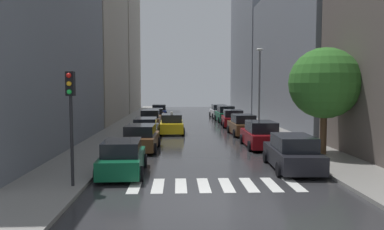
{
  "coord_description": "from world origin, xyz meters",
  "views": [
    {
      "loc": [
        -1.49,
        -11.84,
        3.88
      ],
      "look_at": [
        -0.13,
        21.99,
        1.31
      ],
      "focal_mm": 34.72,
      "sensor_mm": 36.0,
      "label": 1
    }
  ],
  "objects_px": {
    "parked_car_left_fifth": "(156,116)",
    "street_tree_right": "(325,83)",
    "parked_car_left_third": "(146,129)",
    "parked_car_right_nearest": "(292,153)",
    "parked_car_left_nearest": "(122,158)",
    "parked_car_left_sixth": "(159,112)",
    "parked_car_right_sixth": "(219,111)",
    "traffic_light_left_corner": "(71,103)",
    "lamp_post_right": "(259,83)",
    "parked_car_left_fourth": "(150,120)",
    "parked_car_right_fourth": "(233,119)",
    "parked_car_right_third": "(243,125)",
    "parked_car_right_second": "(261,135)",
    "parked_car_left_second": "(141,138)",
    "parked_car_right_fifth": "(225,114)",
    "taxi_midroad": "(172,124)"
  },
  "relations": [
    {
      "from": "parked_car_left_fifth",
      "to": "street_tree_right",
      "type": "bearing_deg",
      "value": -154.12
    },
    {
      "from": "parked_car_left_third",
      "to": "parked_car_right_nearest",
      "type": "distance_m",
      "value": 13.5
    },
    {
      "from": "parked_car_left_nearest",
      "to": "parked_car_left_sixth",
      "type": "distance_m",
      "value": 29.92
    },
    {
      "from": "parked_car_right_sixth",
      "to": "traffic_light_left_corner",
      "type": "bearing_deg",
      "value": 162.42
    },
    {
      "from": "traffic_light_left_corner",
      "to": "lamp_post_right",
      "type": "xyz_separation_m",
      "value": [
        11.0,
        17.56,
        0.9
      ]
    },
    {
      "from": "parked_car_right_nearest",
      "to": "lamp_post_right",
      "type": "bearing_deg",
      "value": -3.64
    },
    {
      "from": "parked_car_left_third",
      "to": "parked_car_left_fourth",
      "type": "relative_size",
      "value": 1.09
    },
    {
      "from": "parked_car_left_fifth",
      "to": "traffic_light_left_corner",
      "type": "height_order",
      "value": "traffic_light_left_corner"
    },
    {
      "from": "lamp_post_right",
      "to": "parked_car_left_sixth",
      "type": "bearing_deg",
      "value": 122.22
    },
    {
      "from": "parked_car_right_sixth",
      "to": "street_tree_right",
      "type": "height_order",
      "value": "street_tree_right"
    },
    {
      "from": "parked_car_left_third",
      "to": "parked_car_left_sixth",
      "type": "distance_m",
      "value": 18.19
    },
    {
      "from": "parked_car_left_sixth",
      "to": "parked_car_right_fourth",
      "type": "distance_m",
      "value": 13.03
    },
    {
      "from": "parked_car_left_fourth",
      "to": "parked_car_right_nearest",
      "type": "height_order",
      "value": "parked_car_left_fourth"
    },
    {
      "from": "parked_car_left_sixth",
      "to": "parked_car_right_sixth",
      "type": "height_order",
      "value": "parked_car_left_sixth"
    },
    {
      "from": "parked_car_left_fifth",
      "to": "parked_car_right_sixth",
      "type": "xyz_separation_m",
      "value": [
        7.59,
        5.77,
        0.06
      ]
    },
    {
      "from": "parked_car_left_sixth",
      "to": "parked_car_left_nearest",
      "type": "bearing_deg",
      "value": 177.52
    },
    {
      "from": "parked_car_right_nearest",
      "to": "parked_car_right_fourth",
      "type": "height_order",
      "value": "parked_car_right_fourth"
    },
    {
      "from": "parked_car_right_third",
      "to": "street_tree_right",
      "type": "height_order",
      "value": "street_tree_right"
    },
    {
      "from": "parked_car_left_third",
      "to": "parked_car_right_second",
      "type": "bearing_deg",
      "value": -121.55
    },
    {
      "from": "lamp_post_right",
      "to": "parked_car_left_fifth",
      "type": "bearing_deg",
      "value": 135.31
    },
    {
      "from": "parked_car_left_second",
      "to": "parked_car_left_sixth",
      "type": "height_order",
      "value": "parked_car_left_sixth"
    },
    {
      "from": "parked_car_left_nearest",
      "to": "parked_car_right_fifth",
      "type": "distance_m",
      "value": 25.78
    },
    {
      "from": "parked_car_right_second",
      "to": "parked_car_left_nearest",
      "type": "bearing_deg",
      "value": 132.99
    },
    {
      "from": "parked_car_right_sixth",
      "to": "parked_car_right_nearest",
      "type": "bearing_deg",
      "value": 178.51
    },
    {
      "from": "parked_car_left_third",
      "to": "parked_car_left_fifth",
      "type": "bearing_deg",
      "value": -0.63
    },
    {
      "from": "parked_car_right_third",
      "to": "taxi_midroad",
      "type": "height_order",
      "value": "taxi_midroad"
    },
    {
      "from": "parked_car_left_fourth",
      "to": "parked_car_left_fifth",
      "type": "xyz_separation_m",
      "value": [
        0.15,
        6.03,
        -0.09
      ]
    },
    {
      "from": "parked_car_left_nearest",
      "to": "parked_car_right_nearest",
      "type": "xyz_separation_m",
      "value": [
        7.84,
        0.71,
        0.04
      ]
    },
    {
      "from": "parked_car_right_sixth",
      "to": "parked_car_right_fourth",
      "type": "bearing_deg",
      "value": 179.05
    },
    {
      "from": "parked_car_left_fourth",
      "to": "parked_car_right_sixth",
      "type": "xyz_separation_m",
      "value": [
        7.74,
        11.79,
        -0.03
      ]
    },
    {
      "from": "parked_car_left_second",
      "to": "taxi_midroad",
      "type": "xyz_separation_m",
      "value": [
        1.78,
        8.2,
        0.02
      ]
    },
    {
      "from": "parked_car_left_fourth",
      "to": "parked_car_right_fifth",
      "type": "xyz_separation_m",
      "value": [
        7.87,
        6.11,
        0.02
      ]
    },
    {
      "from": "parked_car_right_sixth",
      "to": "parked_car_left_nearest",
      "type": "bearing_deg",
      "value": 163.95
    },
    {
      "from": "parked_car_left_second",
      "to": "traffic_light_left_corner",
      "type": "xyz_separation_m",
      "value": [
        -1.73,
        -8.69,
        2.54
      ]
    },
    {
      "from": "parked_car_left_fifth",
      "to": "parked_car_left_nearest",
      "type": "bearing_deg",
      "value": 178.8
    },
    {
      "from": "parked_car_right_third",
      "to": "parked_car_right_sixth",
      "type": "distance_m",
      "value": 17.06
    },
    {
      "from": "parked_car_left_fifth",
      "to": "taxi_midroad",
      "type": "height_order",
      "value": "taxi_midroad"
    },
    {
      "from": "parked_car_left_second",
      "to": "parked_car_left_fourth",
      "type": "bearing_deg",
      "value": 3.16
    },
    {
      "from": "taxi_midroad",
      "to": "parked_car_left_sixth",
      "type": "bearing_deg",
      "value": 5.92
    },
    {
      "from": "parked_car_left_third",
      "to": "parked_car_right_third",
      "type": "height_order",
      "value": "parked_car_right_third"
    },
    {
      "from": "parked_car_right_third",
      "to": "street_tree_right",
      "type": "bearing_deg",
      "value": -164.82
    },
    {
      "from": "traffic_light_left_corner",
      "to": "taxi_midroad",
      "type": "bearing_deg",
      "value": 78.26
    },
    {
      "from": "parked_car_left_nearest",
      "to": "parked_car_right_nearest",
      "type": "height_order",
      "value": "parked_car_right_nearest"
    },
    {
      "from": "parked_car_left_fourth",
      "to": "parked_car_left_fifth",
      "type": "distance_m",
      "value": 6.03
    },
    {
      "from": "parked_car_left_second",
      "to": "parked_car_left_third",
      "type": "distance_m",
      "value": 5.41
    },
    {
      "from": "parked_car_left_nearest",
      "to": "traffic_light_left_corner",
      "type": "relative_size",
      "value": 0.97
    },
    {
      "from": "parked_car_right_sixth",
      "to": "taxi_midroad",
      "type": "height_order",
      "value": "taxi_midroad"
    },
    {
      "from": "parked_car_left_nearest",
      "to": "parked_car_right_second",
      "type": "distance_m",
      "value": 10.52
    },
    {
      "from": "parked_car_left_fourth",
      "to": "street_tree_right",
      "type": "relative_size",
      "value": 0.75
    },
    {
      "from": "parked_car_right_fifth",
      "to": "traffic_light_left_corner",
      "type": "height_order",
      "value": "traffic_light_left_corner"
    }
  ]
}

